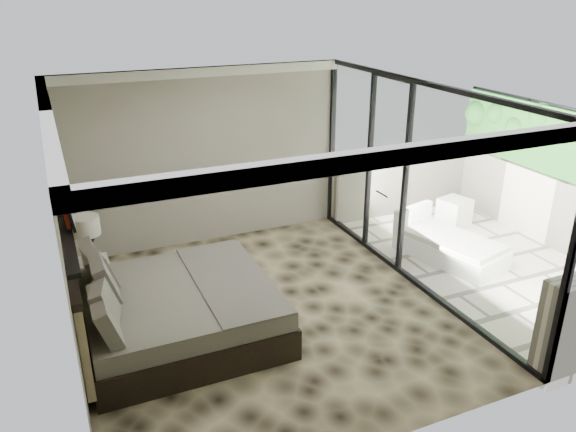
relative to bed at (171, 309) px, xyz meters
name	(u,v)px	position (x,y,z in m)	size (l,w,h in m)	color
floor	(264,313)	(1.18, 0.03, -0.37)	(5.00, 5.00, 0.00)	black
ceiling	(260,95)	(1.18, 0.03, 2.42)	(4.50, 5.00, 0.02)	silver
back_wall	(205,158)	(1.18, 2.52, 1.03)	(4.50, 0.02, 2.80)	gray
left_wall	(62,244)	(-1.06, 0.03, 1.03)	(0.02, 5.00, 2.80)	gray
glass_wall	(418,187)	(3.43, 0.03, 1.03)	(0.08, 5.00, 2.80)	white
terrace_slab	(490,264)	(4.93, 0.03, -0.43)	(3.00, 5.00, 0.12)	beige
parapet_far	(562,214)	(6.28, 0.03, 0.18)	(0.30, 5.00, 1.10)	#B8AF95
foliage_hedge	(576,147)	(6.28, 0.03, 1.28)	(0.36, 4.60, 1.10)	#296C21
picture_ledge	(66,231)	(-1.00, 0.13, 1.13)	(0.12, 2.20, 0.05)	black
bed	(171,309)	(0.00, 0.00, 0.00)	(2.27, 2.20, 1.26)	black
nightstand	(93,281)	(-0.76, 1.35, -0.14)	(0.46, 0.46, 0.46)	black
table_lamp	(87,234)	(-0.76, 1.31, 0.57)	(0.36, 0.36, 0.66)	black
abstract_canvas	(56,177)	(-1.01, 0.55, 1.61)	(0.04, 0.90, 0.90)	#A52D0E
framed_print	(65,199)	(-0.96, 0.23, 1.46)	(0.03, 0.50, 0.60)	black
ottoman	(454,211)	(5.33, 1.43, -0.14)	(0.46, 0.46, 0.46)	silver
lounger	(447,245)	(4.37, 0.40, -0.17)	(1.20, 1.78, 0.64)	white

